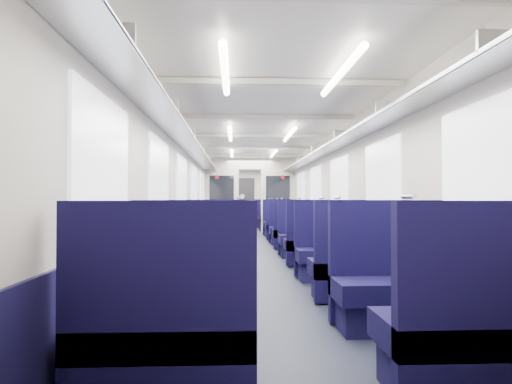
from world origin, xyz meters
The scene contains 41 objects.
floor centered at (0.00, 0.00, 0.00)m, with size 2.80×18.00×0.01m, color black.
ceiling centered at (0.00, 0.00, 2.35)m, with size 2.80×18.00×0.01m, color silver.
wall_left centered at (-1.40, 0.00, 1.18)m, with size 0.02×18.00×2.35m, color beige.
dado_left centered at (-1.39, 0.00, 0.35)m, with size 0.03×17.90×0.70m, color black.
wall_right centered at (1.40, 0.00, 1.18)m, with size 0.02×18.00×2.35m, color beige.
dado_right centered at (1.39, 0.00, 0.35)m, with size 0.03×17.90×0.70m, color black.
wall_far centered at (0.00, 9.00, 1.18)m, with size 2.80×0.02×2.35m, color beige.
luggage_rack_left centered at (-1.21, 0.00, 1.97)m, with size 0.36×17.40×0.18m.
luggage_rack_right centered at (1.21, 0.00, 1.97)m, with size 0.36×17.40×0.18m.
windows centered at (0.00, -0.46, 1.42)m, with size 2.78×15.60×0.75m.
ceiling_fittings centered at (0.00, -0.26, 2.29)m, with size 2.70×16.06×0.11m.
end_door centered at (0.00, 8.94, 1.00)m, with size 0.75×0.06×2.00m, color black.
bulkhead centered at (0.00, 3.20, 1.23)m, with size 2.80×0.10×2.35m.
seat_0 centered at (-0.83, -8.31, 0.33)m, with size 0.97×0.54×1.09m.
seat_1 centered at (0.83, -8.35, 0.33)m, with size 0.97×0.54×1.09m.
seat_2 centered at (-0.83, -7.05, 0.33)m, with size 0.97×0.54×1.09m.
seat_3 centered at (0.83, -7.07, 0.33)m, with size 0.97×0.54×1.09m.
seat_4 centered at (-0.83, -6.04, 0.33)m, with size 0.97×0.54×1.09m.
seat_5 centered at (0.83, -6.09, 0.33)m, with size 0.97×0.54×1.09m.
seat_6 centered at (-0.83, -4.93, 0.33)m, with size 0.97×0.54×1.09m.
seat_7 centered at (0.83, -4.83, 0.33)m, with size 0.97×0.54×1.09m.
seat_8 centered at (-0.83, -3.66, 0.33)m, with size 0.97×0.54×1.09m.
seat_9 centered at (0.83, -3.62, 0.33)m, with size 0.97×0.54×1.09m.
seat_10 centered at (-0.83, -2.47, 0.33)m, with size 0.97×0.54×1.09m.
seat_11 centered at (0.83, -2.53, 0.33)m, with size 0.97×0.54×1.09m.
seat_12 centered at (-0.83, -1.37, 0.33)m, with size 0.97×0.54×1.09m.
seat_13 centered at (0.83, -1.27, 0.33)m, with size 0.97×0.54×1.09m.
seat_14 centered at (-0.83, -0.19, 0.33)m, with size 0.97×0.54×1.09m.
seat_15 centered at (0.83, -0.21, 0.33)m, with size 0.97×0.54×1.09m.
seat_16 centered at (-0.83, 0.90, 0.33)m, with size 0.97×0.54×1.09m.
seat_17 centered at (0.83, 0.84, 0.33)m, with size 0.97×0.54×1.09m.
seat_18 centered at (-0.83, 2.08, 0.33)m, with size 0.97×0.54×1.09m.
seat_19 centered at (0.83, 2.08, 0.33)m, with size 0.97×0.54×1.09m.
seat_20 centered at (-0.83, 4.12, 0.33)m, with size 0.97×0.54×1.09m.
seat_21 centered at (0.83, 4.18, 0.33)m, with size 0.97×0.54×1.09m.
seat_22 centered at (-0.83, 5.33, 0.33)m, with size 0.97×0.54×1.09m.
seat_23 centered at (0.83, 5.20, 0.33)m, with size 0.97×0.54×1.09m.
seat_24 centered at (-0.83, 6.50, 0.33)m, with size 0.97×0.54×1.09m.
seat_25 centered at (0.83, 6.53, 0.33)m, with size 0.97×0.54×1.09m.
seat_26 centered at (-0.83, 7.48, 0.33)m, with size 0.97×0.54×1.09m.
seat_27 centered at (0.83, 7.69, 0.33)m, with size 0.97×0.54×1.09m.
Camera 1 is at (-0.45, -10.68, 1.06)m, focal length 31.19 mm.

